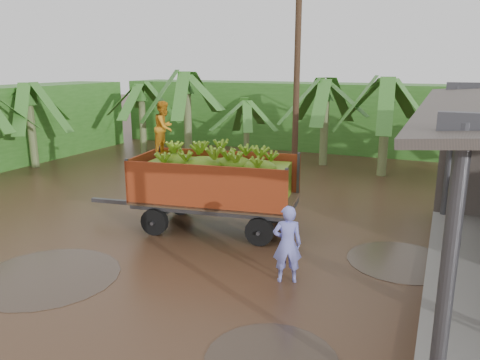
{
  "coord_description": "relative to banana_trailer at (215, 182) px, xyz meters",
  "views": [
    {
      "loc": [
        5.1,
        -9.57,
        4.64
      ],
      "look_at": [
        -0.18,
        2.39,
        1.38
      ],
      "focal_mm": 35.0,
      "sensor_mm": 36.0,
      "label": 1
    }
  ],
  "objects": [
    {
      "name": "man_blue",
      "position": [
        2.96,
        -2.42,
        -0.5
      ],
      "size": [
        0.74,
        0.63,
        1.73
      ],
      "primitive_type": "imported",
      "rotation": [
        0.0,
        0.0,
        3.54
      ],
      "color": "#7B80E1",
      "rests_on": "ground"
    },
    {
      "name": "hedge_north",
      "position": [
        -1.26,
        14.11,
        0.43
      ],
      "size": [
        22.0,
        3.0,
        3.6
      ],
      "primitive_type": "cube",
      "color": "#2D661E",
      "rests_on": "ground"
    },
    {
      "name": "utility_pole",
      "position": [
        0.36,
        6.43,
        2.86
      ],
      "size": [
        1.2,
        0.24,
        8.34
      ],
      "color": "#47301E",
      "rests_on": "ground"
    },
    {
      "name": "banana_trailer",
      "position": [
        0.0,
        0.0,
        0.0
      ],
      "size": [
        6.37,
        2.84,
        3.6
      ],
      "rotation": [
        0.0,
        0.0,
        0.15
      ],
      "color": "#C8431C",
      "rests_on": "ground"
    },
    {
      "name": "banana_plants",
      "position": [
        -4.49,
        5.45,
        0.54
      ],
      "size": [
        24.56,
        20.93,
        4.33
      ],
      "color": "#2D661E",
      "rests_on": "ground"
    },
    {
      "name": "ground",
      "position": [
        0.74,
        -1.89,
        -1.37
      ],
      "size": [
        100.0,
        100.0,
        0.0
      ],
      "primitive_type": "plane",
      "color": "black",
      "rests_on": "ground"
    }
  ]
}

